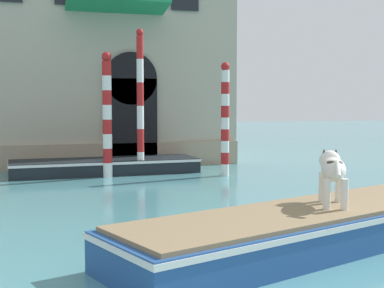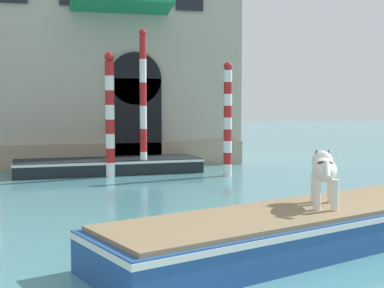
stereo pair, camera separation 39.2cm
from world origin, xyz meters
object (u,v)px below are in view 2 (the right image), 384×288
(boat_foreground, at_px, (342,220))
(dog_on_deck, at_px, (324,170))
(mooring_pole_0, at_px, (228,119))
(mooring_pole_3, at_px, (110,114))
(mooring_pole_2, at_px, (143,102))
(boat_moored_near_palazzo, at_px, (109,165))

(boat_foreground, xyz_separation_m, dog_on_deck, (-0.42, -0.15, 0.85))
(dog_on_deck, bearing_deg, mooring_pole_0, 16.54)
(mooring_pole_0, bearing_deg, mooring_pole_3, 169.30)
(mooring_pole_2, bearing_deg, mooring_pole_3, -166.59)
(dog_on_deck, bearing_deg, boat_moored_near_palazzo, 38.30)
(mooring_pole_0, xyz_separation_m, mooring_pole_2, (-2.48, 0.92, 0.52))
(dog_on_deck, relative_size, mooring_pole_2, 0.27)
(mooring_pole_0, bearing_deg, boat_foreground, -94.50)
(boat_foreground, relative_size, mooring_pole_2, 1.93)
(mooring_pole_0, bearing_deg, boat_moored_near_palazzo, 156.02)
(boat_moored_near_palazzo, relative_size, mooring_pole_2, 1.32)
(boat_moored_near_palazzo, bearing_deg, mooring_pole_2, -34.61)
(mooring_pole_0, xyz_separation_m, mooring_pole_3, (-3.54, 0.67, 0.14))
(dog_on_deck, bearing_deg, mooring_pole_2, 32.98)
(boat_moored_near_palazzo, bearing_deg, mooring_pole_0, -26.85)
(dog_on_deck, relative_size, boat_moored_near_palazzo, 0.20)
(boat_moored_near_palazzo, distance_m, mooring_pole_2, 2.38)
(dog_on_deck, distance_m, boat_moored_near_palazzo, 9.98)
(mooring_pole_0, relative_size, mooring_pole_2, 0.77)
(dog_on_deck, xyz_separation_m, boat_moored_near_palazzo, (-2.47, 9.63, -0.94))
(boat_foreground, xyz_separation_m, boat_moored_near_palazzo, (-2.89, 9.48, -0.09))
(boat_moored_near_palazzo, relative_size, mooring_pole_3, 1.58)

